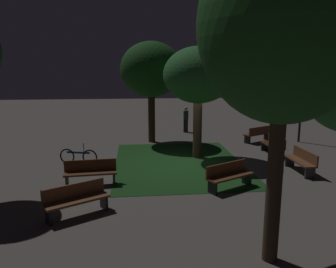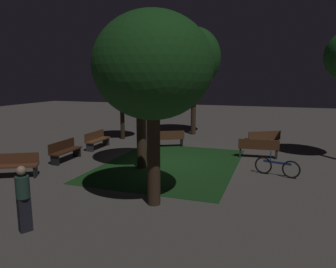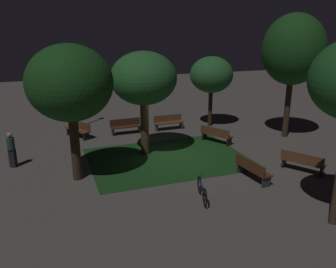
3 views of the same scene
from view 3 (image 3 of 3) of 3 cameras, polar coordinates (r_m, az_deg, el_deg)
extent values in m
plane|color=#56514C|center=(16.36, 1.30, -3.91)|extent=(60.00, 60.00, 0.00)
cube|color=#194219|center=(16.21, -0.04, -4.08)|extent=(7.31, 5.40, 0.01)
cube|color=brown|center=(20.72, 0.16, 1.94)|extent=(1.81, 0.50, 0.06)
cube|color=brown|center=(20.85, -0.04, 2.69)|extent=(1.80, 0.08, 0.40)
cube|color=#2D2D33|center=(21.07, 2.19, 1.51)|extent=(0.08, 0.38, 0.42)
cube|color=#2D2D33|center=(20.52, -1.92, 1.08)|extent=(0.08, 0.38, 0.42)
cube|color=#422314|center=(19.99, -7.04, 1.24)|extent=(1.81, 0.52, 0.06)
cube|color=#422314|center=(20.12, -7.21, 2.02)|extent=(1.80, 0.10, 0.40)
cube|color=black|center=(20.25, -4.83, 0.81)|extent=(0.09, 0.39, 0.42)
cube|color=black|center=(19.88, -9.25, 0.34)|extent=(0.09, 0.39, 0.42)
cube|color=brown|center=(19.89, -14.96, 0.70)|extent=(1.28, 1.81, 0.06)
cube|color=brown|center=(19.94, -14.51, 1.47)|extent=(0.91, 1.61, 0.40)
cube|color=black|center=(19.32, -13.57, -0.42)|extent=(0.38, 0.25, 0.42)
cube|color=black|center=(20.61, -16.16, 0.47)|extent=(0.38, 0.25, 0.42)
cube|color=brown|center=(15.67, 21.74, -4.37)|extent=(1.33, 1.79, 0.06)
cube|color=brown|center=(15.41, 21.59, -3.80)|extent=(0.97, 1.58, 0.40)
cube|color=black|center=(15.98, 18.93, -4.58)|extent=(0.37, 0.27, 0.42)
cube|color=black|center=(15.57, 24.44, -5.79)|extent=(0.37, 0.27, 0.42)
cube|color=brown|center=(18.50, 8.18, -0.10)|extent=(1.28, 1.81, 0.06)
cube|color=brown|center=(18.27, 7.84, 0.44)|extent=(0.91, 1.61, 0.40)
cube|color=black|center=(19.00, 6.14, -0.32)|extent=(0.38, 0.25, 0.42)
cube|color=black|center=(18.17, 10.24, -1.32)|extent=(0.38, 0.25, 0.42)
cube|color=#512D19|center=(14.27, 14.17, -5.72)|extent=(0.63, 1.83, 0.06)
cube|color=#512D19|center=(14.06, 13.57, -5.01)|extent=(0.21, 1.80, 0.40)
cube|color=#2D2D33|center=(14.94, 12.18, -5.53)|extent=(0.39, 0.11, 0.42)
cube|color=#2D2D33|center=(13.82, 16.18, -7.75)|extent=(0.39, 0.11, 0.42)
cylinder|color=#2D2116|center=(21.62, 7.12, 4.65)|extent=(0.25, 0.25, 2.51)
ellipsoid|color=#28662D|center=(21.29, 7.32, 9.87)|extent=(2.64, 2.64, 2.22)
cylinder|color=#38281C|center=(20.17, 19.50, 4.99)|extent=(0.32, 0.32, 3.95)
ellipsoid|color=#194719|center=(19.82, 20.33, 13.17)|extent=(3.33, 3.33, 3.78)
cylinder|color=#423021|center=(16.38, -3.94, 1.39)|extent=(0.40, 0.40, 2.87)
ellipsoid|color=#28662D|center=(15.92, -4.11, 9.34)|extent=(3.10, 3.10, 2.48)
cylinder|color=#38281C|center=(14.00, -15.36, -1.59)|extent=(0.37, 0.37, 3.04)
ellipsoid|color=#194719|center=(13.45, -16.17, 8.23)|extent=(3.28, 3.28, 2.94)
cylinder|color=black|center=(21.78, -15.18, 6.00)|extent=(0.12, 0.12, 3.80)
sphere|color=white|center=(21.51, -15.61, 11.37)|extent=(0.36, 0.36, 0.36)
torus|color=black|center=(11.95, 6.21, -10.55)|extent=(0.23, 0.65, 0.66)
torus|color=black|center=(12.85, 5.33, -8.46)|extent=(0.23, 0.65, 0.66)
cube|color=navy|center=(12.32, 5.78, -8.72)|extent=(0.30, 1.00, 0.08)
cylinder|color=navy|center=(12.45, 5.59, -7.30)|extent=(0.03, 0.03, 0.40)
cube|color=black|center=(16.57, -24.63, -3.69)|extent=(0.34, 0.31, 0.84)
cylinder|color=#233D33|center=(16.36, -24.92, -1.46)|extent=(0.32, 0.32, 0.52)
sphere|color=tan|center=(16.25, -25.10, -0.12)|extent=(0.22, 0.22, 0.22)
camera|label=1|loc=(22.73, 37.36, 9.20)|focal=35.84mm
camera|label=2|loc=(12.59, -54.80, -0.50)|focal=34.23mm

